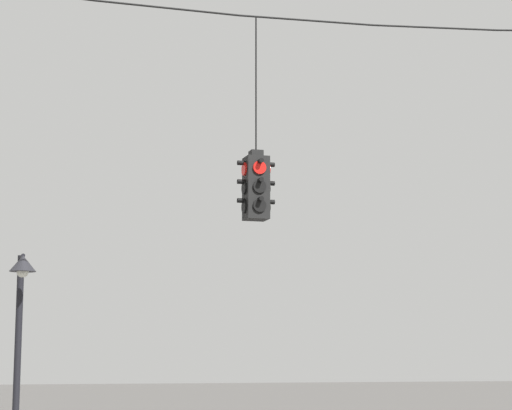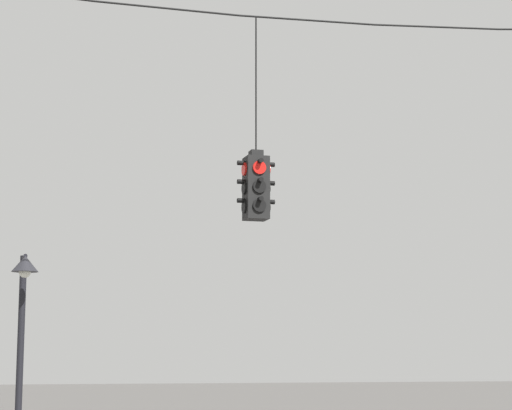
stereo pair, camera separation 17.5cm
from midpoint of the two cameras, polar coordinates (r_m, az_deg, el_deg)
The scene contains 3 objects.
span_wire at distance 15.37m, azimuth -4.73°, elevation 11.61°, with size 15.63×0.03×0.44m.
traffic_light_near_left_pole at distance 14.96m, azimuth 0.34°, elevation 1.08°, with size 0.58×0.58×3.16m.
street_lamp at distance 17.76m, azimuth -12.94°, elevation -6.56°, with size 0.46×0.80×4.49m.
Camera 2 is at (-2.72, -14.07, 2.67)m, focal length 70.00 mm.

